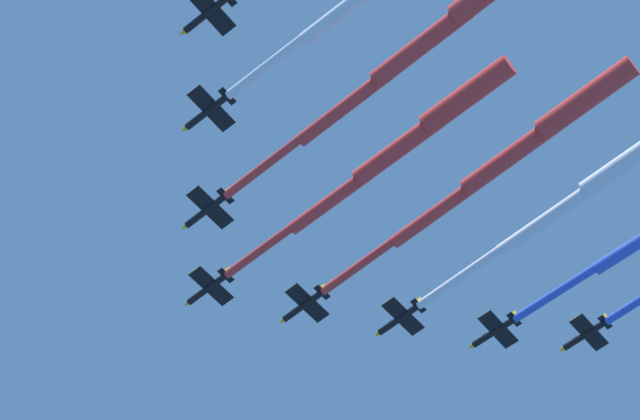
{
  "coord_description": "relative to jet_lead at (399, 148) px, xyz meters",
  "views": [
    {
      "loc": [
        81.7,
        -51.36,
        -24.69
      ],
      "look_at": [
        0.0,
        0.0,
        150.0
      ],
      "focal_mm": 70.22,
      "sensor_mm": 36.0,
      "label": 1
    }
  ],
  "objects": [
    {
      "name": "jet_lead",
      "position": [
        0.0,
        0.0,
        0.0
      ],
      "size": [
        65.11,
        24.67,
        3.77
      ],
      "color": "black"
    },
    {
      "name": "jet_port_inner",
      "position": [
        17.13,
        -7.25,
        -2.21
      ],
      "size": [
        69.89,
        25.83,
        3.75
      ],
      "color": "black"
    },
    {
      "name": "jet_starboard_inner",
      "position": [
        8.88,
        15.01,
        -1.51
      ],
      "size": [
        68.75,
        25.04,
        3.75
      ],
      "color": "black"
    },
    {
      "name": "jet_starboard_mid",
      "position": [
        19.97,
        31.24,
        -1.97
      ],
      "size": [
        75.81,
        27.3,
        3.78
      ],
      "color": "black"
    }
  ]
}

